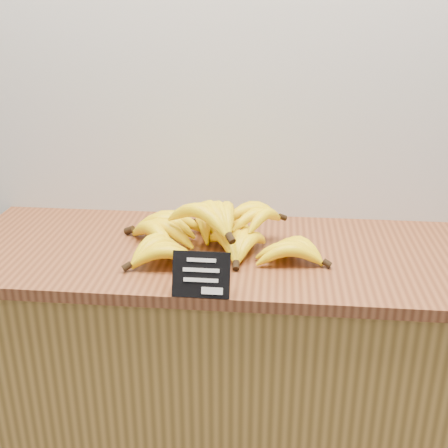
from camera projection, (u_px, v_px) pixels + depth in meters
The scene contains 4 objects.
counter at pixel (226, 395), 1.66m from camera, with size 1.39×0.50×0.90m, color #A87D36.
counter_top at pixel (226, 254), 1.49m from camera, with size 1.42×0.54×0.03m, color brown.
chalkboard_sign at pixel (201, 275), 1.24m from camera, with size 0.13×0.01×0.10m, color black.
banana_pile at pixel (212, 232), 1.47m from camera, with size 0.54×0.38×0.13m.
Camera 1 is at (-0.04, 1.41, 1.55)m, focal length 45.00 mm.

